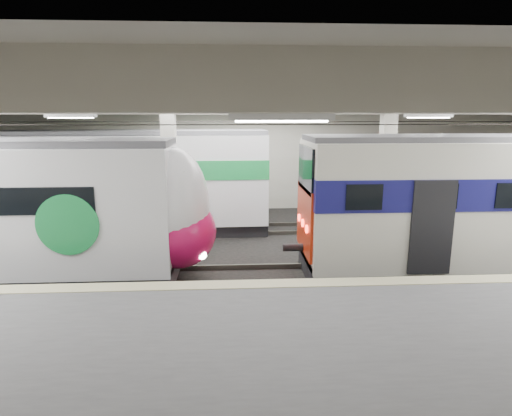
{
  "coord_description": "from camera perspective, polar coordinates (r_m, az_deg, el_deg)",
  "views": [
    {
      "loc": [
        -0.76,
        -12.62,
        4.98
      ],
      "look_at": [
        0.02,
        1.0,
        2.0
      ],
      "focal_mm": 30.0,
      "sensor_mm": 36.0,
      "label": 1
    }
  ],
  "objects": [
    {
      "name": "station_hall",
      "position": [
        11.05,
        0.75,
        3.28
      ],
      "size": [
        36.0,
        24.0,
        5.75
      ],
      "color": "black",
      "rests_on": "ground"
    },
    {
      "name": "modern_emu",
      "position": [
        14.51,
        -30.11,
        -0.74
      ],
      "size": [
        13.25,
        2.74,
        4.3
      ],
      "color": "white",
      "rests_on": "ground"
    },
    {
      "name": "far_train",
      "position": [
        19.08,
        -19.48,
        3.4
      ],
      "size": [
        13.66,
        3.11,
        4.36
      ],
      "rotation": [
        0.0,
        0.0,
        0.03
      ],
      "color": "white",
      "rests_on": "ground"
    },
    {
      "name": "older_rer",
      "position": [
        15.6,
        31.01,
        0.64
      ],
      "size": [
        13.25,
        2.93,
        4.38
      ],
      "color": "beige",
      "rests_on": "ground"
    }
  ]
}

